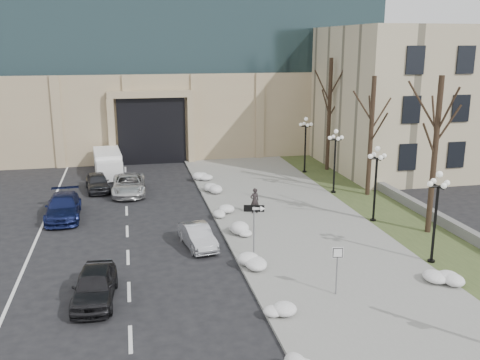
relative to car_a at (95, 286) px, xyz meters
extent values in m
plane|color=black|center=(7.90, -5.41, -0.72)|extent=(160.00, 160.00, 0.00)
cube|color=gray|center=(11.40, 8.59, -0.66)|extent=(9.00, 40.00, 0.12)
cube|color=gray|center=(6.90, 8.59, -0.65)|extent=(0.30, 40.00, 0.14)
cube|color=#3A4924|center=(17.90, 8.59, -0.67)|extent=(4.00, 40.00, 0.10)
cube|color=slate|center=(19.90, 10.59, -0.37)|extent=(0.50, 30.00, 0.70)
cube|color=tan|center=(5.90, 36.59, 3.28)|extent=(40.00, 20.00, 8.00)
cube|color=black|center=(3.90, 27.59, 2.28)|extent=(6.00, 2.50, 6.00)
cube|color=tan|center=(3.90, 26.19, 5.58)|extent=(7.50, 0.60, 0.60)
cube|color=tan|center=(0.40, 26.19, 2.28)|extent=(0.60, 0.60, 6.00)
cube|color=tan|center=(7.40, 26.19, 2.28)|extent=(0.60, 0.60, 6.00)
cube|color=#BEB18E|center=(29.90, 22.59, 5.28)|extent=(22.00, 18.00, 12.00)
cube|color=black|center=(21.90, 13.59, 1.78)|extent=(1.40, 0.25, 2.00)
cube|color=black|center=(25.90, 13.59, 1.78)|extent=(1.40, 0.25, 2.00)
cube|color=black|center=(21.90, 13.59, 5.28)|extent=(1.40, 0.25, 2.00)
cube|color=black|center=(25.90, 13.59, 5.28)|extent=(1.40, 0.25, 2.00)
cube|color=black|center=(21.90, 13.59, 8.78)|extent=(1.40, 0.25, 2.00)
cube|color=black|center=(25.90, 13.59, 8.78)|extent=(1.40, 0.25, 2.00)
imported|color=black|center=(0.00, 0.00, 0.00)|extent=(2.00, 4.34, 1.44)
imported|color=#B5B7BD|center=(5.11, 5.31, -0.11)|extent=(1.87, 3.86, 1.22)
imported|color=#161F4F|center=(-2.45, 11.89, 0.01)|extent=(2.20, 5.10, 1.46)
imported|color=silver|center=(1.63, 16.71, -0.02)|extent=(2.46, 5.10, 1.40)
imported|color=#2A2B2F|center=(-0.63, 18.03, -0.05)|extent=(2.07, 4.11, 1.34)
imported|color=black|center=(9.43, 10.06, 0.22)|extent=(0.66, 0.49, 1.64)
cube|color=white|center=(-0.02, 23.64, 0.23)|extent=(2.48, 4.92, 1.90)
cube|color=white|center=(0.22, 20.79, 0.14)|extent=(2.12, 1.68, 1.52)
cylinder|color=black|center=(-0.75, 20.91, -0.39)|extent=(0.29, 0.68, 0.67)
cylinder|color=black|center=(1.15, 21.06, -0.39)|extent=(0.29, 0.68, 0.67)
cylinder|color=black|center=(-1.09, 24.99, -0.39)|extent=(0.29, 0.68, 0.67)
cylinder|color=black|center=(0.81, 25.14, -0.39)|extent=(0.29, 0.68, 0.67)
cylinder|color=slate|center=(7.67, 2.98, 0.69)|extent=(0.07, 0.07, 2.83)
cube|color=black|center=(7.67, 2.98, 2.00)|extent=(1.01, 0.31, 0.35)
cube|color=white|center=(7.82, 2.91, 2.00)|extent=(0.48, 0.14, 0.13)
cone|color=white|center=(8.08, 2.83, 2.00)|extent=(0.30, 0.34, 0.28)
cylinder|color=slate|center=(10.19, -1.76, 0.40)|extent=(0.06, 0.06, 2.24)
cube|color=white|center=(10.19, -1.76, 1.32)|extent=(0.49, 0.13, 0.49)
cube|color=black|center=(10.19, -1.78, 1.32)|extent=(0.42, 0.09, 0.43)
cube|color=white|center=(10.19, -1.79, 1.32)|extent=(0.36, 0.07, 0.37)
ellipsoid|color=white|center=(7.21, -3.47, -0.42)|extent=(1.10, 1.60, 0.36)
ellipsoid|color=white|center=(7.36, 1.88, -0.42)|extent=(1.10, 1.60, 0.36)
ellipsoid|color=white|center=(7.51, 6.56, -0.42)|extent=(1.10, 1.60, 0.36)
ellipsoid|color=white|center=(7.35, 10.03, -0.42)|extent=(1.10, 1.60, 0.36)
ellipsoid|color=white|center=(7.59, 15.34, -0.42)|extent=(1.10, 1.60, 0.36)
ellipsoid|color=white|center=(7.25, 19.48, -0.42)|extent=(1.10, 1.60, 0.36)
ellipsoid|color=white|center=(15.32, -1.82, -0.42)|extent=(1.10, 1.60, 0.36)
cylinder|color=black|center=(16.20, 0.59, -0.62)|extent=(0.36, 0.36, 0.20)
cylinder|color=black|center=(16.20, 0.59, 1.28)|extent=(0.14, 0.14, 4.00)
cylinder|color=black|center=(16.20, 0.59, 3.28)|extent=(0.10, 0.90, 0.10)
cylinder|color=black|center=(16.20, 0.59, 3.28)|extent=(0.90, 0.10, 0.10)
sphere|color=white|center=(16.20, 0.59, 3.88)|extent=(0.32, 0.32, 0.32)
sphere|color=white|center=(16.65, 0.59, 3.43)|extent=(0.28, 0.28, 0.28)
sphere|color=white|center=(15.75, 0.59, 3.43)|extent=(0.28, 0.28, 0.28)
sphere|color=white|center=(16.20, 1.04, 3.43)|extent=(0.28, 0.28, 0.28)
sphere|color=white|center=(16.20, 0.14, 3.43)|extent=(0.28, 0.28, 0.28)
cylinder|color=black|center=(16.20, 7.09, -0.62)|extent=(0.36, 0.36, 0.20)
cylinder|color=black|center=(16.20, 7.09, 1.28)|extent=(0.14, 0.14, 4.00)
cylinder|color=black|center=(16.20, 7.09, 3.28)|extent=(0.10, 0.90, 0.10)
cylinder|color=black|center=(16.20, 7.09, 3.28)|extent=(0.90, 0.10, 0.10)
sphere|color=white|center=(16.20, 7.09, 3.88)|extent=(0.32, 0.32, 0.32)
sphere|color=white|center=(16.65, 7.09, 3.43)|extent=(0.28, 0.28, 0.28)
sphere|color=white|center=(15.75, 7.09, 3.43)|extent=(0.28, 0.28, 0.28)
sphere|color=white|center=(16.20, 7.54, 3.43)|extent=(0.28, 0.28, 0.28)
sphere|color=white|center=(16.20, 6.64, 3.43)|extent=(0.28, 0.28, 0.28)
cylinder|color=black|center=(16.20, 13.59, -0.62)|extent=(0.36, 0.36, 0.20)
cylinder|color=black|center=(16.20, 13.59, 1.28)|extent=(0.14, 0.14, 4.00)
cylinder|color=black|center=(16.20, 13.59, 3.28)|extent=(0.10, 0.90, 0.10)
cylinder|color=black|center=(16.20, 13.59, 3.28)|extent=(0.90, 0.10, 0.10)
sphere|color=white|center=(16.20, 13.59, 3.88)|extent=(0.32, 0.32, 0.32)
sphere|color=white|center=(16.65, 13.59, 3.43)|extent=(0.28, 0.28, 0.28)
sphere|color=white|center=(15.75, 13.59, 3.43)|extent=(0.28, 0.28, 0.28)
sphere|color=white|center=(16.20, 14.04, 3.43)|extent=(0.28, 0.28, 0.28)
sphere|color=white|center=(16.20, 13.14, 3.43)|extent=(0.28, 0.28, 0.28)
cylinder|color=black|center=(16.20, 20.09, -0.62)|extent=(0.36, 0.36, 0.20)
cylinder|color=black|center=(16.20, 20.09, 1.28)|extent=(0.14, 0.14, 4.00)
cylinder|color=black|center=(16.20, 20.09, 3.28)|extent=(0.10, 0.90, 0.10)
cylinder|color=black|center=(16.20, 20.09, 3.28)|extent=(0.90, 0.10, 0.10)
sphere|color=white|center=(16.20, 20.09, 3.88)|extent=(0.32, 0.32, 0.32)
sphere|color=white|center=(16.65, 20.09, 3.43)|extent=(0.28, 0.28, 0.28)
sphere|color=white|center=(15.75, 20.09, 3.43)|extent=(0.28, 0.28, 0.28)
sphere|color=white|center=(16.20, 20.54, 3.43)|extent=(0.28, 0.28, 0.28)
sphere|color=white|center=(16.20, 19.64, 3.43)|extent=(0.28, 0.28, 0.28)
cylinder|color=black|center=(18.40, 4.59, 3.78)|extent=(0.32, 0.32, 9.00)
cylinder|color=black|center=(18.40, 12.59, 3.53)|extent=(0.32, 0.32, 8.50)
cylinder|color=black|center=(18.40, 20.59, 4.03)|extent=(0.32, 0.32, 9.50)
camera|label=1|loc=(1.66, -21.63, 9.99)|focal=40.00mm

